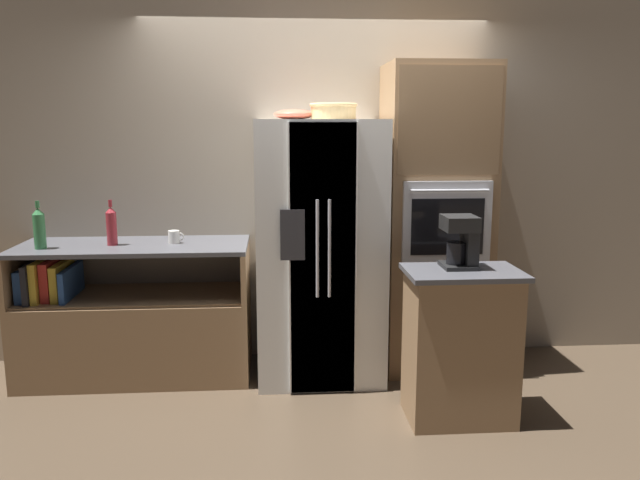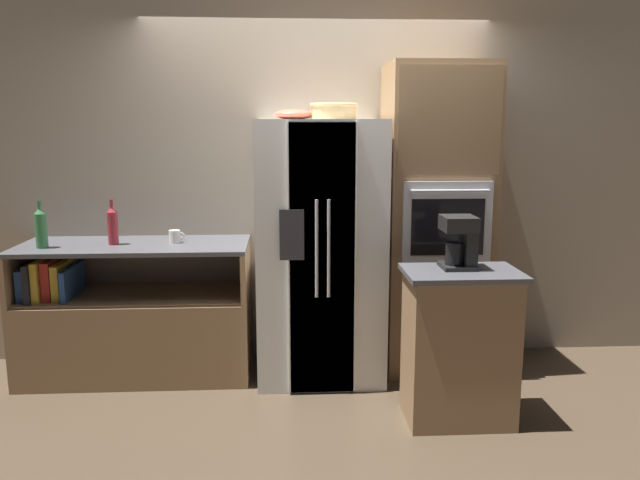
{
  "view_description": "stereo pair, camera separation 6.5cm",
  "coord_description": "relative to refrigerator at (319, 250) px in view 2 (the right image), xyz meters",
  "views": [
    {
      "loc": [
        -0.31,
        -4.23,
        1.75
      ],
      "look_at": [
        -0.0,
        -0.08,
        0.98
      ],
      "focal_mm": 35.0,
      "sensor_mm": 36.0,
      "label": 1
    },
    {
      "loc": [
        -0.24,
        -4.23,
        1.75
      ],
      "look_at": [
        -0.0,
        -0.08,
        0.98
      ],
      "focal_mm": 35.0,
      "sensor_mm": 36.0,
      "label": 2
    }
  ],
  "objects": [
    {
      "name": "ground_plane",
      "position": [
        0.0,
        -0.01,
        -0.89
      ],
      "size": [
        20.0,
        20.0,
        0.0
      ],
      "primitive_type": "plane",
      "color": "#4C3D2D"
    },
    {
      "name": "wall_back",
      "position": [
        0.0,
        0.42,
        0.51
      ],
      "size": [
        12.0,
        0.06,
        2.8
      ],
      "color": "tan",
      "rests_on": "ground_plane"
    },
    {
      "name": "counter_left",
      "position": [
        -1.3,
        0.06,
        -0.54
      ],
      "size": [
        1.57,
        0.66,
        0.94
      ],
      "color": "#93704C",
      "rests_on": "ground_plane"
    },
    {
      "name": "refrigerator",
      "position": [
        0.0,
        0.0,
        0.0
      ],
      "size": [
        0.86,
        0.8,
        1.79
      ],
      "color": "white",
      "rests_on": "ground_plane"
    },
    {
      "name": "wall_oven",
      "position": [
        0.84,
        0.09,
        0.19
      ],
      "size": [
        0.73,
        0.66,
        2.17
      ],
      "color": "#93704C",
      "rests_on": "ground_plane"
    },
    {
      "name": "island_counter",
      "position": [
        0.79,
        -0.77,
        -0.43
      ],
      "size": [
        0.67,
        0.45,
        0.92
      ],
      "color": "#93704C",
      "rests_on": "ground_plane"
    },
    {
      "name": "wicker_basket",
      "position": [
        0.1,
        -0.03,
        0.95
      ],
      "size": [
        0.32,
        0.32,
        0.11
      ],
      "color": "tan",
      "rests_on": "refrigerator"
    },
    {
      "name": "fruit_bowl",
      "position": [
        -0.17,
        0.02,
        0.93
      ],
      "size": [
        0.27,
        0.27,
        0.07
      ],
      "color": "#DB664C",
      "rests_on": "refrigerator"
    },
    {
      "name": "bottle_tall",
      "position": [
        -1.86,
        -0.05,
        0.19
      ],
      "size": [
        0.08,
        0.08,
        0.32
      ],
      "color": "#33723F",
      "rests_on": "counter_left"
    },
    {
      "name": "bottle_short",
      "position": [
        -1.41,
        0.04,
        0.18
      ],
      "size": [
        0.07,
        0.07,
        0.31
      ],
      "color": "maroon",
      "rests_on": "counter_left"
    },
    {
      "name": "mug",
      "position": [
        -1.0,
        0.08,
        0.09
      ],
      "size": [
        0.11,
        0.08,
        0.09
      ],
      "color": "silver",
      "rests_on": "counter_left"
    },
    {
      "name": "coffee_maker",
      "position": [
        0.8,
        -0.71,
        0.2
      ],
      "size": [
        0.19,
        0.21,
        0.31
      ],
      "color": "black",
      "rests_on": "island_counter"
    }
  ]
}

